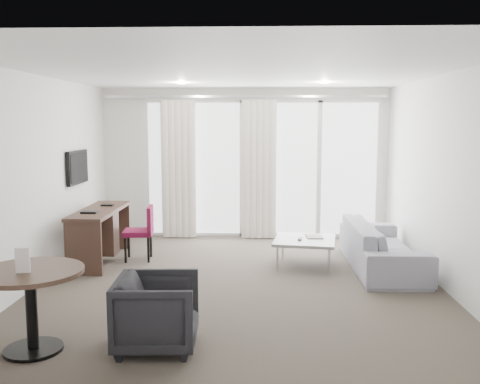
{
  "coord_description": "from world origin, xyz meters",
  "views": [
    {
      "loc": [
        0.25,
        -6.39,
        2.02
      ],
      "look_at": [
        0.0,
        0.6,
        1.1
      ],
      "focal_mm": 40.0,
      "sensor_mm": 36.0,
      "label": 1
    }
  ],
  "objects_px": {
    "sofa": "(382,246)",
    "rattan_chair_b": "(336,196)",
    "rattan_chair_a": "(289,198)",
    "tub_armchair": "(157,312)",
    "desk": "(100,235)",
    "coffee_table": "(304,252)",
    "round_table": "(32,311)",
    "desk_chair": "(138,233)"
  },
  "relations": [
    {
      "from": "sofa",
      "to": "rattan_chair_b",
      "type": "relative_size",
      "value": 2.55
    },
    {
      "from": "rattan_chair_a",
      "to": "sofa",
      "type": "bearing_deg",
      "value": -78.45
    },
    {
      "from": "rattan_chair_b",
      "to": "tub_armchair",
      "type": "bearing_deg",
      "value": -97.13
    },
    {
      "from": "desk",
      "to": "rattan_chair_b",
      "type": "distance_m",
      "value": 5.68
    },
    {
      "from": "tub_armchair",
      "to": "coffee_table",
      "type": "height_order",
      "value": "tub_armchair"
    },
    {
      "from": "tub_armchair",
      "to": "rattan_chair_a",
      "type": "relative_size",
      "value": 0.86
    },
    {
      "from": "coffee_table",
      "to": "rattan_chair_b",
      "type": "distance_m",
      "value": 4.3
    },
    {
      "from": "tub_armchair",
      "to": "coffee_table",
      "type": "relative_size",
      "value": 0.87
    },
    {
      "from": "rattan_chair_a",
      "to": "rattan_chair_b",
      "type": "height_order",
      "value": "rattan_chair_b"
    },
    {
      "from": "round_table",
      "to": "tub_armchair",
      "type": "bearing_deg",
      "value": 5.25
    },
    {
      "from": "desk_chair",
      "to": "rattan_chair_a",
      "type": "bearing_deg",
      "value": 50.52
    },
    {
      "from": "desk_chair",
      "to": "tub_armchair",
      "type": "bearing_deg",
      "value": -79.53
    },
    {
      "from": "desk",
      "to": "round_table",
      "type": "bearing_deg",
      "value": -84.3
    },
    {
      "from": "desk",
      "to": "coffee_table",
      "type": "xyz_separation_m",
      "value": [
        2.95,
        -0.12,
        -0.19
      ]
    },
    {
      "from": "desk",
      "to": "sofa",
      "type": "distance_m",
      "value": 4.02
    },
    {
      "from": "desk_chair",
      "to": "coffee_table",
      "type": "relative_size",
      "value": 0.96
    },
    {
      "from": "desk_chair",
      "to": "round_table",
      "type": "bearing_deg",
      "value": -99.33
    },
    {
      "from": "sofa",
      "to": "rattan_chair_b",
      "type": "distance_m",
      "value": 4.28
    },
    {
      "from": "desk_chair",
      "to": "rattan_chair_a",
      "type": "relative_size",
      "value": 0.95
    },
    {
      "from": "round_table",
      "to": "rattan_chair_b",
      "type": "height_order",
      "value": "rattan_chair_b"
    },
    {
      "from": "coffee_table",
      "to": "rattan_chair_a",
      "type": "height_order",
      "value": "rattan_chair_a"
    },
    {
      "from": "round_table",
      "to": "coffee_table",
      "type": "height_order",
      "value": "round_table"
    },
    {
      "from": "desk_chair",
      "to": "rattan_chair_b",
      "type": "height_order",
      "value": "rattan_chair_b"
    },
    {
      "from": "desk",
      "to": "sofa",
      "type": "bearing_deg",
      "value": -3.41
    },
    {
      "from": "desk_chair",
      "to": "sofa",
      "type": "xyz_separation_m",
      "value": [
        3.48,
        -0.33,
        -0.08
      ]
    },
    {
      "from": "sofa",
      "to": "rattan_chair_a",
      "type": "bearing_deg",
      "value": 15.31
    },
    {
      "from": "round_table",
      "to": "sofa",
      "type": "height_order",
      "value": "round_table"
    },
    {
      "from": "tub_armchair",
      "to": "coffee_table",
      "type": "distance_m",
      "value": 3.26
    },
    {
      "from": "desk_chair",
      "to": "coffee_table",
      "type": "distance_m",
      "value": 2.44
    },
    {
      "from": "desk",
      "to": "desk_chair",
      "type": "height_order",
      "value": "desk_chair"
    },
    {
      "from": "round_table",
      "to": "rattan_chair_a",
      "type": "xyz_separation_m",
      "value": [
        2.64,
        6.73,
        0.05
      ]
    },
    {
      "from": "desk",
      "to": "desk_chair",
      "type": "distance_m",
      "value": 0.54
    },
    {
      "from": "desk",
      "to": "rattan_chair_a",
      "type": "relative_size",
      "value": 1.93
    },
    {
      "from": "coffee_table",
      "to": "rattan_chair_b",
      "type": "bearing_deg",
      "value": 76.0
    },
    {
      "from": "sofa",
      "to": "rattan_chair_a",
      "type": "distance_m",
      "value": 4.03
    },
    {
      "from": "tub_armchair",
      "to": "desk",
      "type": "bearing_deg",
      "value": 22.45
    },
    {
      "from": "desk",
      "to": "tub_armchair",
      "type": "bearing_deg",
      "value": -64.89
    },
    {
      "from": "sofa",
      "to": "round_table",
      "type": "bearing_deg",
      "value": 127.58
    },
    {
      "from": "desk",
      "to": "coffee_table",
      "type": "height_order",
      "value": "desk"
    },
    {
      "from": "desk",
      "to": "rattan_chair_b",
      "type": "bearing_deg",
      "value": 45.34
    },
    {
      "from": "sofa",
      "to": "rattan_chair_b",
      "type": "height_order",
      "value": "rattan_chair_b"
    },
    {
      "from": "desk",
      "to": "rattan_chair_a",
      "type": "height_order",
      "value": "rattan_chair_a"
    }
  ]
}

